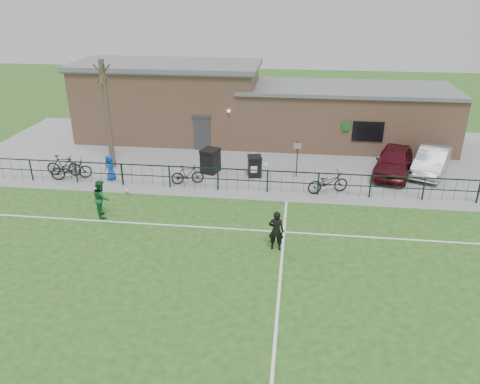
# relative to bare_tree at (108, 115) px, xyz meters

# --- Properties ---
(ground) EXTENTS (90.00, 90.00, 0.00)m
(ground) POSITION_rel_bare_tree_xyz_m (8.00, -10.50, -3.00)
(ground) COLOR #214E17
(ground) RESTS_ON ground
(paving_strip) EXTENTS (34.00, 13.00, 0.02)m
(paving_strip) POSITION_rel_bare_tree_xyz_m (8.00, 3.00, -2.99)
(paving_strip) COLOR gray
(paving_strip) RESTS_ON ground
(pitch_line_touch) EXTENTS (28.00, 0.10, 0.01)m
(pitch_line_touch) POSITION_rel_bare_tree_xyz_m (8.00, -2.70, -3.00)
(pitch_line_touch) COLOR white
(pitch_line_touch) RESTS_ON ground
(pitch_line_mid) EXTENTS (28.00, 0.10, 0.01)m
(pitch_line_mid) POSITION_rel_bare_tree_xyz_m (8.00, -6.50, -3.00)
(pitch_line_mid) COLOR white
(pitch_line_mid) RESTS_ON ground
(pitch_line_perp) EXTENTS (0.10, 16.00, 0.01)m
(pitch_line_perp) POSITION_rel_bare_tree_xyz_m (10.00, -10.50, -3.00)
(pitch_line_perp) COLOR white
(pitch_line_perp) RESTS_ON ground
(perimeter_fence) EXTENTS (28.00, 0.10, 1.20)m
(perimeter_fence) POSITION_rel_bare_tree_xyz_m (8.00, -2.50, -2.40)
(perimeter_fence) COLOR black
(perimeter_fence) RESTS_ON ground
(bare_tree) EXTENTS (0.30, 0.30, 6.00)m
(bare_tree) POSITION_rel_bare_tree_xyz_m (0.00, 0.00, 0.00)
(bare_tree) COLOR #48392C
(bare_tree) RESTS_ON ground
(wheelie_bin_left) EXTENTS (1.07, 1.14, 1.25)m
(wheelie_bin_left) POSITION_rel_bare_tree_xyz_m (5.69, -0.17, -2.36)
(wheelie_bin_left) COLOR black
(wheelie_bin_left) RESTS_ON paving_strip
(wheelie_bin_right) EXTENTS (0.83, 0.90, 1.04)m
(wheelie_bin_right) POSITION_rel_bare_tree_xyz_m (8.16, -0.41, -2.46)
(wheelie_bin_right) COLOR black
(wheelie_bin_right) RESTS_ON paving_strip
(sign_post) EXTENTS (0.06, 0.06, 2.00)m
(sign_post) POSITION_rel_bare_tree_xyz_m (10.41, -0.27, -1.98)
(sign_post) COLOR black
(sign_post) RESTS_ON paving_strip
(car_maroon) EXTENTS (2.99, 4.77, 1.52)m
(car_maroon) POSITION_rel_bare_tree_xyz_m (15.63, 0.74, -2.22)
(car_maroon) COLOR #450C15
(car_maroon) RESTS_ON paving_strip
(car_silver) EXTENTS (3.07, 4.57, 1.43)m
(car_silver) POSITION_rel_bare_tree_xyz_m (17.74, 1.23, -2.27)
(car_silver) COLOR #9FA2A7
(car_silver) RESTS_ON paving_strip
(bicycle_b) EXTENTS (1.95, 0.60, 1.16)m
(bicycle_b) POSITION_rel_bare_tree_xyz_m (-2.10, -1.67, -2.40)
(bicycle_b) COLOR black
(bicycle_b) RESTS_ON paving_strip
(bicycle_c) EXTENTS (2.19, 1.41, 1.09)m
(bicycle_c) POSITION_rel_bare_tree_xyz_m (-1.48, -2.05, -2.44)
(bicycle_c) COLOR black
(bicycle_c) RESTS_ON paving_strip
(bicycle_d) EXTENTS (1.77, 0.96, 1.02)m
(bicycle_d) POSITION_rel_bare_tree_xyz_m (4.80, -1.95, -2.47)
(bicycle_d) COLOR black
(bicycle_d) RESTS_ON paving_strip
(bicycle_e) EXTENTS (2.23, 1.44, 1.11)m
(bicycle_e) POSITION_rel_bare_tree_xyz_m (11.98, -2.19, -2.43)
(bicycle_e) COLOR black
(bicycle_e) RESTS_ON paving_strip
(spectator_child) EXTENTS (0.78, 0.64, 1.38)m
(spectator_child) POSITION_rel_bare_tree_xyz_m (0.62, -1.90, -2.29)
(spectator_child) COLOR blue
(spectator_child) RESTS_ON paving_strip
(goalkeeper_kick) EXTENTS (1.09, 3.32, 2.50)m
(goalkeeper_kick) POSITION_rel_bare_tree_xyz_m (9.70, -7.84, -2.13)
(goalkeeper_kick) COLOR black
(goalkeeper_kick) RESTS_ON ground
(outfield_player) EXTENTS (0.95, 1.03, 1.71)m
(outfield_player) POSITION_rel_bare_tree_xyz_m (1.83, -5.97, -2.14)
(outfield_player) COLOR #18572C
(outfield_player) RESTS_ON ground
(ball_ground) EXTENTS (0.23, 0.23, 0.23)m
(ball_ground) POSITION_rel_bare_tree_xyz_m (2.05, -3.44, -2.88)
(ball_ground) COLOR silver
(ball_ground) RESTS_ON ground
(clubhouse) EXTENTS (24.25, 5.40, 4.96)m
(clubhouse) POSITION_rel_bare_tree_xyz_m (7.12, 6.00, -0.78)
(clubhouse) COLOR tan
(clubhouse) RESTS_ON ground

